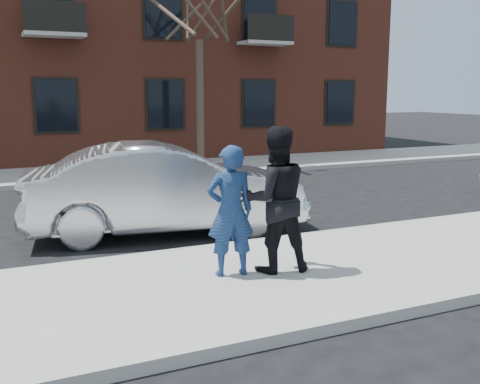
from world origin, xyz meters
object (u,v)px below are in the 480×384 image
street_tree (199,2)px  silver_sedan (166,189)px  man_hoodie (230,211)px  man_peacoat (275,200)px

street_tree → silver_sedan: 9.80m
man_hoodie → man_peacoat: bearing=-178.2°
street_tree → man_peacoat: street_tree is taller
man_hoodie → man_peacoat: size_ratio=0.88×
man_peacoat → silver_sedan: bearing=-69.9°
man_hoodie → silver_sedan: bearing=-82.8°
silver_sedan → man_peacoat: bearing=-161.1°
silver_sedan → man_peacoat: man_peacoat is taller
street_tree → man_hoodie: street_tree is taller
silver_sedan → man_hoodie: 3.20m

